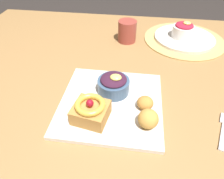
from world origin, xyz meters
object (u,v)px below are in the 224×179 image
(fritter_middle, at_px, (145,103))
(cake_slice, at_px, (91,111))
(fork, at_px, (224,128))
(back_ramekin, at_px, (183,30))
(front_plate, at_px, (111,103))
(berry_ramekin, at_px, (114,84))
(back_plate, at_px, (184,38))
(fritter_front, at_px, (148,119))
(coffee_mug, at_px, (127,31))

(fritter_middle, bearing_deg, cake_slice, -157.48)
(fork, bearing_deg, fritter_middle, 100.06)
(back_ramekin, xyz_separation_m, fork, (0.05, -0.47, -0.05))
(front_plate, relative_size, fritter_middle, 6.39)
(berry_ramekin, bearing_deg, back_plate, 56.29)
(fritter_front, xyz_separation_m, coffee_mug, (-0.09, 0.46, 0.01))
(fritter_front, xyz_separation_m, fork, (0.20, 0.02, -0.03))
(back_ramekin, distance_m, coffee_mug, 0.24)
(front_plate, distance_m, fritter_middle, 0.10)
(berry_ramekin, xyz_separation_m, fritter_front, (0.10, -0.11, -0.00))
(front_plate, bearing_deg, back_ramekin, 59.89)
(cake_slice, height_order, berry_ramekin, same)
(back_plate, xyz_separation_m, coffee_mug, (-0.25, -0.04, 0.03))
(coffee_mug, bearing_deg, back_ramekin, 8.69)
(fork, distance_m, coffee_mug, 0.52)
(front_plate, bearing_deg, cake_slice, -122.14)
(berry_ramekin, xyz_separation_m, back_ramekin, (0.24, 0.38, 0.01))
(fritter_front, distance_m, fritter_middle, 0.06)
(cake_slice, height_order, fork, cake_slice)
(fritter_front, relative_size, fork, 0.43)
(coffee_mug, bearing_deg, cake_slice, -96.94)
(berry_ramekin, bearing_deg, fork, -16.92)
(fritter_front, xyz_separation_m, fritter_middle, (-0.01, 0.06, -0.01))
(cake_slice, xyz_separation_m, fritter_middle, (0.14, 0.06, -0.01))
(berry_ramekin, height_order, back_plate, berry_ramekin)
(front_plate, height_order, fritter_front, fritter_front)
(front_plate, relative_size, cake_slice, 2.88)
(berry_ramekin, distance_m, back_ramekin, 0.45)
(back_plate, relative_size, fork, 2.05)
(fork, bearing_deg, back_plate, 25.19)
(fritter_middle, relative_size, back_ramekin, 0.50)
(cake_slice, relative_size, fork, 0.80)
(fork, bearing_deg, cake_slice, 113.61)
(back_plate, height_order, fork, back_plate)
(cake_slice, bearing_deg, front_plate, 57.86)
(fritter_front, height_order, coffee_mug, coffee_mug)
(front_plate, height_order, back_ramekin, back_ramekin)
(berry_ramekin, distance_m, fritter_middle, 0.11)
(fritter_front, bearing_deg, front_plate, 145.44)
(front_plate, height_order, fork, front_plate)
(back_ramekin, xyz_separation_m, coffee_mug, (-0.23, -0.04, -0.00))
(fritter_front, distance_m, back_plate, 0.52)
(front_plate, height_order, berry_ramekin, berry_ramekin)
(cake_slice, relative_size, back_ramekin, 1.10)
(front_plate, relative_size, coffee_mug, 3.27)
(cake_slice, distance_m, fritter_front, 0.15)
(cake_slice, xyz_separation_m, berry_ramekin, (0.04, 0.11, -0.00))
(back_plate, distance_m, fork, 0.48)
(fritter_front, distance_m, fork, 0.20)
(fritter_front, bearing_deg, coffee_mug, 101.15)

